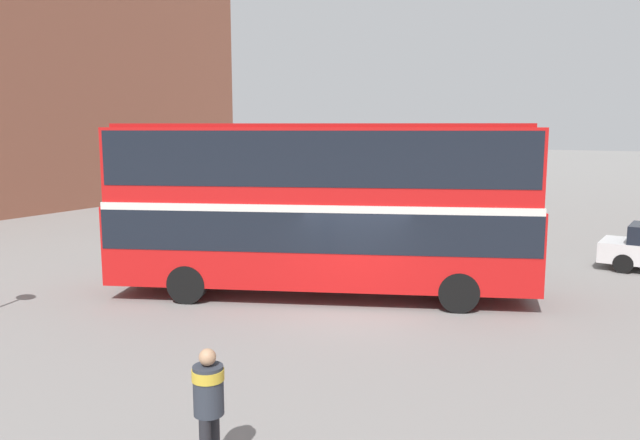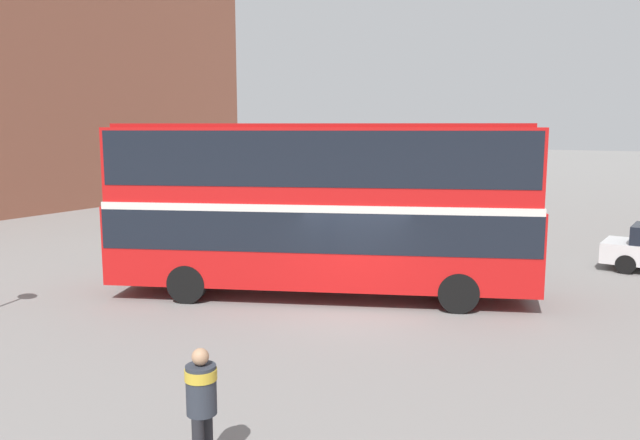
# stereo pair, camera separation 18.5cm
# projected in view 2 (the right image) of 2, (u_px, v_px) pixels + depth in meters

# --- Properties ---
(ground_plane) EXTENTS (240.00, 240.00, 0.00)m
(ground_plane) POSITION_uv_depth(u_px,v_px,m) (354.00, 312.00, 15.89)
(ground_plane) COLOR gray
(double_decker_bus) EXTENTS (11.54, 6.85, 4.76)m
(double_decker_bus) POSITION_uv_depth(u_px,v_px,m) (320.00, 199.00, 16.98)
(double_decker_bus) COLOR red
(double_decker_bus) RESTS_ON ground_plane
(pedestrian_foreground) EXTENTS (0.53, 0.53, 1.77)m
(pedestrian_foreground) POSITION_uv_depth(u_px,v_px,m) (202.00, 397.00, 8.35)
(pedestrian_foreground) COLOR #232328
(pedestrian_foreground) RESTS_ON ground_plane
(parked_car_kerb_far) EXTENTS (4.40, 2.70, 1.52)m
(parked_car_kerb_far) POSITION_uv_depth(u_px,v_px,m) (163.00, 211.00, 29.11)
(parked_car_kerb_far) COLOR silver
(parked_car_kerb_far) RESTS_ON ground_plane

